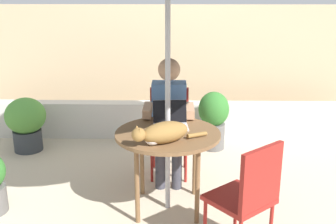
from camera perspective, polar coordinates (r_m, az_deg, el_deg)
ground_plane at (r=3.80m, az=-0.03°, el=-13.04°), size 14.00×14.00×0.00m
fence_back at (r=5.74m, az=0.43°, el=6.41°), size 5.35×0.08×1.66m
planter_wall_low at (r=5.34m, az=0.34°, el=-1.08°), size 4.82×0.20×0.46m
patio_table at (r=3.52m, az=-0.03°, el=-3.91°), size 0.90×0.90×0.72m
chair_occupied at (r=4.26m, az=0.17°, el=-1.72°), size 0.40×0.40×0.90m
chair_empty at (r=2.98m, az=11.17°, el=-10.88°), size 0.56×0.56×0.90m
person_seated at (r=4.06m, az=0.13°, el=-0.19°), size 0.48×0.48×1.24m
laptop at (r=3.64m, az=0.30°, el=-0.93°), size 0.32×0.28×0.21m
cat at (r=3.24m, az=-0.81°, el=-2.95°), size 0.60×0.36×0.17m
potted_plant_by_chair at (r=5.15m, az=-19.11°, el=-1.23°), size 0.47×0.47×0.65m
potted_plant_corner at (r=4.94m, az=6.33°, el=-0.76°), size 0.37×0.37×0.71m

